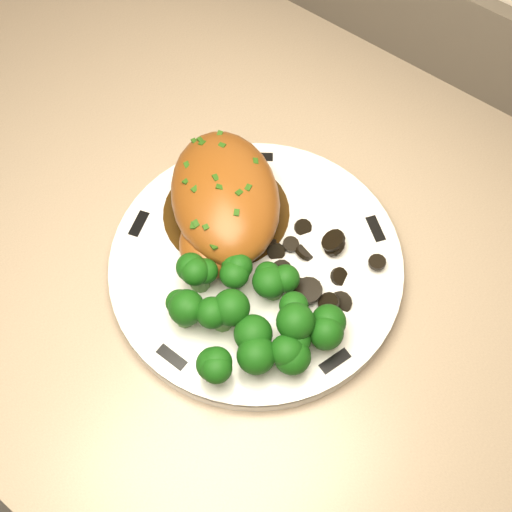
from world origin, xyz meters
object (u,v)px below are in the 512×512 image
Objects in this scene: plate at (256,265)px; broccoli_florets at (249,313)px; chicken_breast at (223,202)px; counter at (161,294)px.

plate is 0.08m from broccoli_florets.
chicken_breast is (-0.06, 0.02, 0.04)m from plate.
counter is at bearing 169.96° from plate.
chicken_breast is at bearing -7.15° from counter.
chicken_breast reaches higher than plate.
chicken_breast reaches higher than broccoli_florets.
broccoli_florets is (0.29, -0.10, 0.52)m from counter.
counter is 0.60m from broccoli_florets.
counter is 0.56m from chicken_breast.
counter is 7.30× the size of plate.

